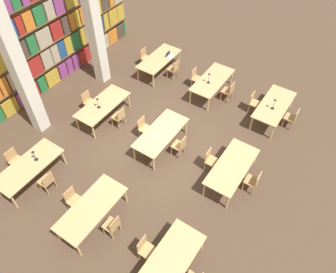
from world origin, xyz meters
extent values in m
plane|color=#4C3828|center=(0.00, 0.00, 0.00)|extent=(40.00, 40.00, 0.00)
cube|color=brown|center=(0.00, 6.04, 2.75)|extent=(10.66, 0.06, 5.50)
cube|color=brown|center=(0.00, 6.04, 0.01)|extent=(10.66, 0.35, 0.03)
cube|color=#B7932D|center=(-1.97, 6.00, 0.37)|extent=(0.65, 0.20, 0.68)
cube|color=#84387A|center=(-1.39, 6.00, 0.37)|extent=(0.40, 0.20, 0.68)
cube|color=maroon|center=(-0.85, 6.00, 0.37)|extent=(0.59, 0.20, 0.68)
cube|color=#236B38|center=(-0.31, 6.00, 0.37)|extent=(0.36, 0.20, 0.68)
cube|color=#B7932D|center=(0.27, 6.00, 0.37)|extent=(0.66, 0.20, 0.68)
cube|color=#84387A|center=(0.88, 6.00, 0.37)|extent=(0.41, 0.20, 0.68)
cube|color=#84387A|center=(1.29, 6.00, 0.37)|extent=(0.32, 0.20, 0.68)
cube|color=#84387A|center=(1.70, 6.00, 0.37)|extent=(0.37, 0.20, 0.68)
cube|color=maroon|center=(2.27, 6.00, 0.37)|extent=(0.69, 0.20, 0.68)
cube|color=#84387A|center=(2.96, 6.00, 0.37)|extent=(0.56, 0.20, 0.68)
cube|color=tan|center=(3.63, 6.00, 0.37)|extent=(0.63, 0.20, 0.68)
cube|color=orange|center=(4.28, 6.00, 0.37)|extent=(0.61, 0.20, 0.68)
cube|color=#47382D|center=(4.86, 6.00, 0.37)|extent=(0.50, 0.20, 0.68)
cube|color=#236B38|center=(5.21, 6.00, 0.37)|extent=(0.15, 0.20, 0.68)
cube|color=brown|center=(0.00, 6.04, 0.93)|extent=(10.66, 0.35, 0.03)
cube|color=orange|center=(-1.84, 6.00, 1.34)|extent=(0.32, 0.20, 0.79)
cube|color=tan|center=(-1.43, 6.00, 1.34)|extent=(0.33, 0.20, 0.79)
cube|color=maroon|center=(-1.01, 6.00, 1.34)|extent=(0.44, 0.20, 0.79)
cube|color=maroon|center=(-0.37, 6.00, 1.34)|extent=(0.69, 0.20, 0.79)
cube|color=tan|center=(0.28, 6.00, 1.34)|extent=(0.48, 0.20, 0.79)
cube|color=tan|center=(0.74, 6.00, 1.34)|extent=(0.35, 0.20, 0.79)
cube|color=navy|center=(1.11, 6.00, 1.34)|extent=(0.34, 0.20, 0.79)
cube|color=#B7932D|center=(1.50, 6.00, 1.34)|extent=(0.38, 0.20, 0.79)
cube|color=#236B38|center=(1.95, 6.00, 1.34)|extent=(0.43, 0.20, 0.79)
cube|color=#B7932D|center=(2.38, 6.00, 1.34)|extent=(0.29, 0.20, 0.79)
cube|color=tan|center=(2.70, 6.00, 1.34)|extent=(0.29, 0.20, 0.79)
cube|color=#B7932D|center=(3.13, 6.00, 1.34)|extent=(0.43, 0.20, 0.79)
cube|color=navy|center=(3.57, 6.00, 1.34)|extent=(0.33, 0.20, 0.79)
cube|color=#B7932D|center=(3.97, 6.00, 1.34)|extent=(0.31, 0.20, 0.79)
cube|color=#B7932D|center=(4.49, 6.00, 1.34)|extent=(0.57, 0.20, 0.79)
cube|color=#B7932D|center=(5.04, 6.00, 1.34)|extent=(0.49, 0.20, 0.79)
cube|color=brown|center=(0.00, 6.04, 1.85)|extent=(10.66, 0.35, 0.03)
cube|color=#236B38|center=(-1.01, 6.00, 2.23)|extent=(0.60, 0.20, 0.73)
cube|color=#47382D|center=(-0.53, 6.00, 2.23)|extent=(0.28, 0.20, 0.73)
cube|color=#236B38|center=(-0.15, 6.00, 2.23)|extent=(0.38, 0.20, 0.73)
cube|color=tan|center=(0.45, 6.00, 2.23)|extent=(0.66, 0.20, 0.73)
cube|color=maroon|center=(1.12, 6.00, 2.23)|extent=(0.54, 0.20, 0.73)
cube|color=#47382D|center=(1.63, 6.00, 2.23)|extent=(0.35, 0.20, 0.73)
cube|color=orange|center=(1.97, 6.00, 2.23)|extent=(0.26, 0.20, 0.73)
cube|color=#B7932D|center=(2.27, 6.00, 2.23)|extent=(0.29, 0.20, 0.73)
cube|color=orange|center=(2.70, 6.00, 2.23)|extent=(0.42, 0.20, 0.73)
cube|color=#47382D|center=(3.17, 6.00, 2.23)|extent=(0.43, 0.20, 0.73)
cube|color=#B7932D|center=(3.62, 6.00, 2.23)|extent=(0.34, 0.20, 0.73)
cube|color=#47382D|center=(4.06, 6.00, 2.23)|extent=(0.47, 0.20, 0.73)
cube|color=brown|center=(0.00, 6.04, 2.77)|extent=(10.66, 0.35, 0.03)
cube|color=navy|center=(-0.85, 6.00, 3.12)|extent=(0.60, 0.20, 0.69)
cube|color=maroon|center=(-0.37, 6.00, 3.12)|extent=(0.27, 0.20, 0.69)
cube|color=orange|center=(0.03, 6.00, 3.12)|extent=(0.41, 0.20, 0.69)
cube|color=#236B38|center=(0.54, 6.00, 3.12)|extent=(0.48, 0.20, 0.69)
cube|color=tan|center=(1.05, 6.00, 3.12)|extent=(0.41, 0.20, 0.69)
cube|color=#84387A|center=(1.55, 6.00, 3.12)|extent=(0.49, 0.20, 0.69)
cube|color=brown|center=(0.00, 6.04, 3.68)|extent=(10.66, 0.35, 0.03)
cube|color=#84387A|center=(-0.72, 6.00, 4.09)|extent=(0.64, 0.20, 0.79)
cube|color=silver|center=(-1.80, 4.45, 3.00)|extent=(0.47, 0.47, 6.00)
cube|color=silver|center=(1.80, 4.45, 3.00)|extent=(0.47, 0.47, 6.00)
cube|color=tan|center=(-3.66, -2.77, 0.71)|extent=(2.26, 0.99, 0.04)
cylinder|color=tan|center=(-2.61, -3.18, 0.34)|extent=(0.07, 0.07, 0.69)
cylinder|color=tan|center=(-2.61, -2.35, 0.34)|extent=(0.07, 0.07, 0.69)
cylinder|color=tan|center=(-3.49, -2.22, 0.21)|extent=(0.04, 0.04, 0.42)
cylinder|color=tan|center=(-3.85, -2.22, 0.21)|extent=(0.04, 0.04, 0.42)
cylinder|color=tan|center=(-3.49, -1.88, 0.21)|extent=(0.04, 0.04, 0.42)
cylinder|color=tan|center=(-3.85, -1.88, 0.21)|extent=(0.04, 0.04, 0.42)
cube|color=tan|center=(-3.67, -2.05, 0.44)|extent=(0.42, 0.40, 0.04)
cube|color=tan|center=(-3.67, -1.86, 0.67)|extent=(0.40, 0.03, 0.42)
cube|color=tan|center=(0.04, -2.76, 0.71)|extent=(2.26, 0.99, 0.04)
cylinder|color=tan|center=(-1.01, -3.17, 0.34)|extent=(0.07, 0.07, 0.69)
cylinder|color=tan|center=(1.09, -3.17, 0.34)|extent=(0.07, 0.07, 0.69)
cylinder|color=tan|center=(-1.01, -2.34, 0.34)|extent=(0.07, 0.07, 0.69)
cylinder|color=tan|center=(1.09, -2.34, 0.34)|extent=(0.07, 0.07, 0.69)
cylinder|color=tan|center=(-0.12, -3.30, 0.21)|extent=(0.04, 0.04, 0.42)
cylinder|color=tan|center=(0.24, -3.30, 0.21)|extent=(0.04, 0.04, 0.42)
cylinder|color=tan|center=(-0.12, -3.64, 0.21)|extent=(0.04, 0.04, 0.42)
cylinder|color=tan|center=(0.24, -3.64, 0.21)|extent=(0.04, 0.04, 0.42)
cube|color=tan|center=(0.06, -3.47, 0.44)|extent=(0.42, 0.40, 0.04)
cube|color=tan|center=(0.06, -3.66, 0.67)|extent=(0.40, 0.03, 0.42)
cylinder|color=tan|center=(0.24, -2.21, 0.21)|extent=(0.04, 0.04, 0.42)
cylinder|color=tan|center=(-0.12, -2.21, 0.21)|extent=(0.04, 0.04, 0.42)
cylinder|color=tan|center=(0.24, -1.87, 0.21)|extent=(0.04, 0.04, 0.42)
cylinder|color=tan|center=(-0.12, -1.87, 0.21)|extent=(0.04, 0.04, 0.42)
cube|color=tan|center=(0.06, -2.04, 0.44)|extent=(0.42, 0.40, 0.04)
cube|color=tan|center=(0.06, -1.85, 0.67)|extent=(0.40, 0.03, 0.42)
cube|color=tan|center=(3.61, -2.79, 0.71)|extent=(2.26, 0.99, 0.04)
cylinder|color=tan|center=(2.56, -3.21, 0.34)|extent=(0.07, 0.07, 0.69)
cylinder|color=tan|center=(4.66, -3.21, 0.34)|extent=(0.07, 0.07, 0.69)
cylinder|color=tan|center=(2.56, -2.38, 0.34)|extent=(0.07, 0.07, 0.69)
cylinder|color=tan|center=(4.66, -2.38, 0.34)|extent=(0.07, 0.07, 0.69)
cylinder|color=tan|center=(3.39, -3.34, 0.21)|extent=(0.04, 0.04, 0.42)
cylinder|color=tan|center=(3.75, -3.34, 0.21)|extent=(0.04, 0.04, 0.42)
cylinder|color=tan|center=(3.39, -3.68, 0.21)|extent=(0.04, 0.04, 0.42)
cylinder|color=tan|center=(3.75, -3.68, 0.21)|extent=(0.04, 0.04, 0.42)
cube|color=tan|center=(3.57, -3.51, 0.44)|extent=(0.42, 0.40, 0.04)
cube|color=tan|center=(3.57, -3.69, 0.67)|extent=(0.40, 0.03, 0.42)
cylinder|color=tan|center=(3.75, -2.25, 0.21)|extent=(0.04, 0.04, 0.42)
cylinder|color=tan|center=(3.39, -2.25, 0.21)|extent=(0.04, 0.04, 0.42)
cylinder|color=tan|center=(3.75, -1.91, 0.21)|extent=(0.04, 0.04, 0.42)
cylinder|color=tan|center=(3.39, -1.91, 0.21)|extent=(0.04, 0.04, 0.42)
cube|color=tan|center=(3.57, -2.08, 0.44)|extent=(0.42, 0.40, 0.04)
cube|color=tan|center=(3.57, -1.89, 0.67)|extent=(0.40, 0.03, 0.42)
cylinder|color=#232328|center=(3.34, -2.81, 0.73)|extent=(0.14, 0.14, 0.01)
cylinder|color=#232328|center=(3.34, -2.81, 0.95)|extent=(0.02, 0.02, 0.41)
cone|color=#232328|center=(3.34, -2.81, 1.18)|extent=(0.11, 0.11, 0.07)
cube|color=tan|center=(-3.64, 0.01, 0.71)|extent=(2.26, 0.99, 0.04)
cylinder|color=tan|center=(-4.69, -0.40, 0.34)|extent=(0.07, 0.07, 0.69)
cylinder|color=tan|center=(-2.59, -0.40, 0.34)|extent=(0.07, 0.07, 0.69)
cylinder|color=tan|center=(-4.69, 0.43, 0.34)|extent=(0.07, 0.07, 0.69)
cylinder|color=tan|center=(-2.59, 0.43, 0.34)|extent=(0.07, 0.07, 0.69)
cylinder|color=tan|center=(-3.82, -0.53, 0.21)|extent=(0.04, 0.04, 0.42)
cylinder|color=tan|center=(-3.46, -0.53, 0.21)|extent=(0.04, 0.04, 0.42)
cylinder|color=tan|center=(-3.82, -0.87, 0.21)|extent=(0.04, 0.04, 0.42)
cylinder|color=tan|center=(-3.46, -0.87, 0.21)|extent=(0.04, 0.04, 0.42)
cube|color=tan|center=(-3.64, -0.70, 0.44)|extent=(0.42, 0.40, 0.04)
cube|color=tan|center=(-3.64, -0.89, 0.67)|extent=(0.40, 0.03, 0.42)
cylinder|color=tan|center=(-3.46, 0.56, 0.21)|extent=(0.04, 0.04, 0.42)
cylinder|color=tan|center=(-3.82, 0.56, 0.21)|extent=(0.04, 0.04, 0.42)
cylinder|color=tan|center=(-3.46, 0.90, 0.21)|extent=(0.04, 0.04, 0.42)
cylinder|color=tan|center=(-3.82, 0.90, 0.21)|extent=(0.04, 0.04, 0.42)
cube|color=tan|center=(-3.64, 0.73, 0.44)|extent=(0.42, 0.40, 0.04)
cube|color=tan|center=(-3.64, 0.91, 0.67)|extent=(0.40, 0.03, 0.42)
cube|color=tan|center=(-0.02, 0.02, 0.71)|extent=(2.26, 0.99, 0.04)
cylinder|color=tan|center=(-1.07, -0.40, 0.34)|extent=(0.07, 0.07, 0.69)
cylinder|color=tan|center=(1.03, -0.40, 0.34)|extent=(0.07, 0.07, 0.69)
cylinder|color=tan|center=(-1.07, 0.44, 0.34)|extent=(0.07, 0.07, 0.69)
cylinder|color=tan|center=(1.03, 0.44, 0.34)|extent=(0.07, 0.07, 0.69)
cylinder|color=tan|center=(-0.17, -0.53, 0.21)|extent=(0.04, 0.04, 0.42)
cylinder|color=tan|center=(0.19, -0.53, 0.21)|extent=(0.04, 0.04, 0.42)
cylinder|color=tan|center=(-0.17, -0.87, 0.21)|extent=(0.04, 0.04, 0.42)
cylinder|color=tan|center=(0.19, -0.87, 0.21)|extent=(0.04, 0.04, 0.42)
cube|color=tan|center=(0.01, -0.70, 0.44)|extent=(0.42, 0.40, 0.04)
cube|color=tan|center=(0.01, -0.88, 0.67)|extent=(0.40, 0.03, 0.42)
cylinder|color=tan|center=(0.19, 0.57, 0.21)|extent=(0.04, 0.04, 0.42)
cylinder|color=tan|center=(-0.17, 0.57, 0.21)|extent=(0.04, 0.04, 0.42)
cylinder|color=tan|center=(0.19, 0.91, 0.21)|extent=(0.04, 0.04, 0.42)
cylinder|color=tan|center=(-0.17, 0.91, 0.21)|extent=(0.04, 0.04, 0.42)
cube|color=tan|center=(0.01, 0.74, 0.44)|extent=(0.42, 0.40, 0.04)
cube|color=tan|center=(0.01, 0.92, 0.67)|extent=(0.40, 0.03, 0.42)
cube|color=tan|center=(3.63, -0.07, 0.71)|extent=(2.26, 0.99, 0.04)
cylinder|color=tan|center=(2.58, -0.49, 0.34)|extent=(0.07, 0.07, 0.69)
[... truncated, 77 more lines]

